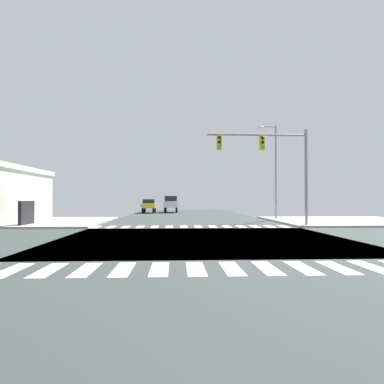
{
  "coord_description": "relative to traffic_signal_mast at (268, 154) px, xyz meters",
  "views": [
    {
      "loc": [
        -1.3,
        -17.0,
        1.93
      ],
      "look_at": [
        -0.09,
        9.22,
        2.45
      ],
      "focal_mm": 32.77,
      "sensor_mm": 36.0,
      "label": 1
    }
  ],
  "objects": [
    {
      "name": "sidewalk_corner_nw",
      "position": [
        -18.13,
        4.97,
        -4.96
      ],
      "size": [
        12.0,
        12.0,
        0.14
      ],
      "color": "#ACABA1",
      "rests_on": "ground"
    },
    {
      "name": "sedan_farside_2",
      "position": [
        -10.13,
        24.4,
        -3.92
      ],
      "size": [
        1.8,
        4.3,
        1.88
      ],
      "rotation": [
        0.0,
        0.0,
        3.14
      ],
      "color": "black",
      "rests_on": "ground"
    },
    {
      "name": "traffic_signal_mast",
      "position": [
        0.0,
        0.0,
        0.0
      ],
      "size": [
        7.06,
        0.55,
        6.8
      ],
      "color": "gray",
      "rests_on": "ground"
    },
    {
      "name": "street_lamp",
      "position": [
        2.65,
        8.11,
        0.15
      ],
      "size": [
        1.78,
        0.32,
        8.77
      ],
      "color": "gray",
      "rests_on": "ground"
    },
    {
      "name": "crosswalk_near",
      "position": [
        -5.38,
        -14.33,
        -5.03
      ],
      "size": [
        13.5,
        2.0,
        0.01
      ],
      "color": "white",
      "rests_on": "ground"
    },
    {
      "name": "ground",
      "position": [
        -5.13,
        -7.03,
        -5.06
      ],
      "size": [
        90.0,
        90.0,
        0.05
      ],
      "color": "#2F3736"
    },
    {
      "name": "suv_queued_1",
      "position": [
        -7.13,
        26.07,
        -3.64
      ],
      "size": [
        1.96,
        4.6,
        2.34
      ],
      "rotation": [
        0.0,
        0.0,
        3.14
      ],
      "color": "black",
      "rests_on": "ground"
    },
    {
      "name": "crosswalk_far",
      "position": [
        -5.38,
        0.27,
        -5.03
      ],
      "size": [
        13.5,
        2.0,
        0.01
      ],
      "color": "white",
      "rests_on": "ground"
    },
    {
      "name": "sidewalk_corner_ne",
      "position": [
        7.87,
        4.97,
        -4.96
      ],
      "size": [
        12.0,
        12.0,
        0.14
      ],
      "color": "#B2ADA3",
      "rests_on": "ground"
    }
  ]
}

